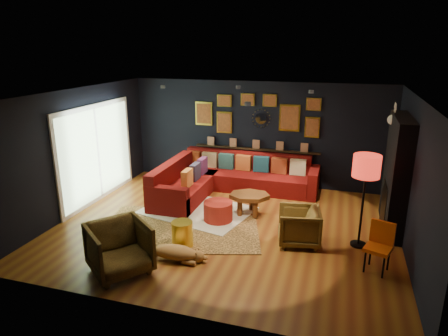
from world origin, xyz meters
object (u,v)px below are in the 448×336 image
(coffee_table, at_px, (249,198))
(pouf, at_px, (218,211))
(armchair_left, at_px, (119,246))
(sectional, at_px, (223,180))
(floor_lamp, at_px, (366,170))
(orange_chair, at_px, (380,243))
(armchair_right, at_px, (299,224))
(gold_stool, at_px, (182,234))
(dog, at_px, (175,250))

(coffee_table, bearing_deg, pouf, -136.35)
(armchair_left, bearing_deg, sectional, 31.89)
(coffee_table, relative_size, floor_lamp, 0.59)
(sectional, relative_size, orange_chair, 4.24)
(armchair_left, bearing_deg, armchair_right, -15.96)
(gold_stool, relative_size, orange_chair, 0.59)
(sectional, height_order, armchair_left, armchair_left)
(coffee_table, bearing_deg, gold_stool, -115.42)
(pouf, bearing_deg, dog, -97.52)
(floor_lamp, bearing_deg, armchair_left, -151.06)
(armchair_left, distance_m, dog, 0.94)
(sectional, height_order, pouf, sectional)
(sectional, relative_size, armchair_left, 3.81)
(sectional, distance_m, floor_lamp, 3.79)
(coffee_table, height_order, armchair_left, armchair_left)
(armchair_right, bearing_deg, sectional, -145.12)
(coffee_table, distance_m, armchair_right, 1.50)
(pouf, relative_size, orange_chair, 0.73)
(orange_chair, bearing_deg, pouf, -179.06)
(armchair_left, height_order, gold_stool, armchair_left)
(pouf, height_order, gold_stool, gold_stool)
(pouf, bearing_deg, orange_chair, -18.45)
(pouf, bearing_deg, armchair_left, -111.80)
(coffee_table, height_order, orange_chair, orange_chair)
(orange_chair, relative_size, dog, 0.76)
(orange_chair, bearing_deg, sectional, 161.81)
(armchair_right, xyz_separation_m, gold_stool, (-1.95, -0.73, -0.13))
(armchair_left, relative_size, dog, 0.85)
(sectional, relative_size, gold_stool, 7.20)
(armchair_left, relative_size, armchair_right, 1.22)
(armchair_right, height_order, floor_lamp, floor_lamp)
(sectional, height_order, coffee_table, sectional)
(sectional, xyz_separation_m, orange_chair, (3.39, -2.61, 0.15))
(gold_stool, bearing_deg, coffee_table, 64.58)
(gold_stool, xyz_separation_m, dog, (0.06, -0.46, -0.05))
(armchair_left, height_order, dog, armchair_left)
(pouf, xyz_separation_m, floor_lamp, (2.72, -0.25, 1.19))
(coffee_table, bearing_deg, floor_lamp, -18.93)
(gold_stool, height_order, dog, gold_stool)
(orange_chair, relative_size, floor_lamp, 0.48)
(sectional, bearing_deg, coffee_table, -50.18)
(coffee_table, xyz_separation_m, floor_lamp, (2.19, -0.75, 1.04))
(armchair_left, distance_m, floor_lamp, 4.25)
(gold_stool, bearing_deg, pouf, 76.72)
(orange_chair, bearing_deg, armchair_right, 177.49)
(sectional, bearing_deg, floor_lamp, -30.83)
(pouf, distance_m, gold_stool, 1.23)
(sectional, xyz_separation_m, armchair_left, (-0.50, -3.86, 0.12))
(pouf, distance_m, floor_lamp, 2.98)
(sectional, height_order, dog, sectional)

